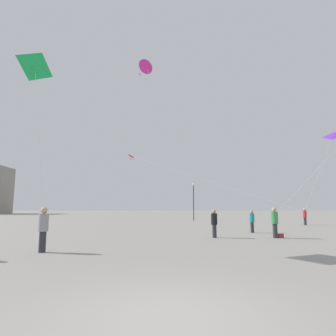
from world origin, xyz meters
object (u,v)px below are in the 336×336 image
object	(u,v)px
kite_crimson_diamond	(133,157)
lamppost_east	(193,195)
person_in_grey	(43,227)
person_in_teal	(252,220)
handbag_beside_flyer	(281,236)
person_in_red	(305,216)
person_in_black	(214,222)
kite_magenta_diamond	(146,68)
person_in_green	(275,221)
kite_emerald_delta	(35,68)
kite_violet_delta	(333,137)

from	to	relation	value
kite_crimson_diamond	lamppost_east	xyz separation A→B (m)	(8.74, -3.01, -5.94)
kite_crimson_diamond	person_in_grey	bearing A→B (deg)	-89.45
person_in_teal	handbag_beside_flyer	xyz separation A→B (m)	(0.67, -3.34, -0.74)
person_in_grey	person_in_teal	distance (m)	13.93
person_in_red	kite_crimson_diamond	world-z (taller)	kite_crimson_diamond
person_in_black	lamppost_east	world-z (taller)	lamppost_east
person_in_grey	kite_magenta_diamond	bearing A→B (deg)	-30.55
person_in_green	person_in_red	size ratio (longest dim) A/B	1.05
person_in_red	lamppost_east	bearing A→B (deg)	117.43
person_in_green	kite_emerald_delta	bearing A→B (deg)	-27.49
person_in_red	kite_crimson_diamond	xyz separation A→B (m)	(-18.99, 13.25, 8.40)
person_in_black	person_in_teal	bearing A→B (deg)	71.79
kite_violet_delta	lamppost_east	size ratio (longest dim) A/B	1.44
person_in_red	lamppost_east	size ratio (longest dim) A/B	0.33
person_in_teal	kite_emerald_delta	size ratio (longest dim) A/B	0.21
person_in_teal	kite_violet_delta	world-z (taller)	kite_violet_delta
person_in_red	person_in_teal	bearing A→B (deg)	-149.57
person_in_black	person_in_grey	bearing A→B (deg)	-118.92
person_in_green	kite_violet_delta	xyz separation A→B (m)	(8.83, 8.52, 7.14)
person_in_grey	kite_violet_delta	world-z (taller)	kite_violet_delta
kite_crimson_diamond	handbag_beside_flyer	distance (m)	29.41
person_in_grey	kite_magenta_diamond	size ratio (longest dim) A/B	0.18
handbag_beside_flyer	kite_emerald_delta	bearing A→B (deg)	-161.60
person_in_grey	person_in_black	world-z (taller)	person_in_grey
person_in_teal	lamppost_east	size ratio (longest dim) A/B	0.31
person_in_black	person_in_teal	distance (m)	4.57
person_in_black	person_in_teal	size ratio (longest dim) A/B	1.05
person_in_teal	lamppost_east	bearing A→B (deg)	-80.67
person_in_grey	person_in_black	distance (m)	9.41
person_in_black	kite_crimson_diamond	size ratio (longest dim) A/B	0.08
person_in_grey	person_in_black	bearing A→B (deg)	-51.92
person_in_grey	kite_magenta_diamond	xyz separation A→B (m)	(3.60, 5.49, 9.54)
person_in_grey	person_in_red	world-z (taller)	person_in_grey
person_in_black	lamppost_east	xyz separation A→B (m)	(0.78, 22.26, 2.48)
person_in_teal	lamppost_east	xyz separation A→B (m)	(-2.39, 18.96, 2.52)
kite_violet_delta	kite_crimson_diamond	distance (m)	26.42
person_in_grey	person_in_teal	xyz separation A→B (m)	(10.84, 8.74, -0.11)
person_in_grey	kite_crimson_diamond	bearing A→B (deg)	3.24
person_in_red	person_in_teal	world-z (taller)	person_in_red
person_in_teal	kite_emerald_delta	distance (m)	16.14
kite_crimson_diamond	handbag_beside_flyer	size ratio (longest dim) A/B	62.21
person_in_grey	lamppost_east	distance (m)	29.07
person_in_grey	person_in_green	bearing A→B (deg)	-61.92
person_in_grey	person_in_black	size ratio (longest dim) A/B	1.08
person_in_black	kite_crimson_diamond	world-z (taller)	kite_crimson_diamond
kite_crimson_diamond	kite_emerald_delta	bearing A→B (deg)	-91.99
person_in_black	kite_emerald_delta	world-z (taller)	kite_emerald_delta
handbag_beside_flyer	kite_violet_delta	bearing A→B (deg)	44.80
person_in_black	handbag_beside_flyer	xyz separation A→B (m)	(3.84, -0.05, -0.78)
person_in_black	person_in_teal	world-z (taller)	person_in_black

